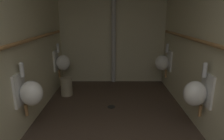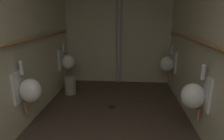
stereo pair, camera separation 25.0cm
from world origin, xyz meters
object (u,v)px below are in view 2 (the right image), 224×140
Objects in this scene: urinal_right_far at (168,63)px; waste_bin at (70,85)px; urinal_right_mid at (194,95)px; urinal_left_mid at (29,90)px; floor_drain at (112,107)px; standpipe_back_wall at (119,31)px; urinal_left_far at (67,61)px.

waste_bin is at bearing -171.04° from urinal_right_far.
urinal_left_mid is at bearing 179.64° from urinal_right_mid.
urinal_left_mid is 5.39× the size of floor_drain.
urinal_right_mid is at bearing -0.36° from urinal_left_mid.
standpipe_back_wall is 17.76× the size of floor_drain.
urinal_right_far is 0.30× the size of standpipe_back_wall.
urinal_left_far and urinal_right_far have the same top height.
urinal_right_far is at bearing 0.01° from urinal_left_far.
urinal_left_mid is 1.00× the size of urinal_right_mid.
urinal_left_far is 1.53m from floor_drain.
urinal_left_mid is 1.99× the size of waste_bin.
urinal_left_mid is at bearing -95.79° from waste_bin.
urinal_left_far and urinal_right_mid have the same top height.
urinal_left_far is at bearing 140.62° from floor_drain.
standpipe_back_wall reaches higher than urinal_left_far.
urinal_left_mid is 1.50m from floor_drain.
urinal_right_mid is 1.99× the size of waste_bin.
urinal_left_far is at bearing 90.00° from urinal_left_mid.
urinal_left_far is 1.00× the size of urinal_right_far.
urinal_left_mid is 1.00× the size of urinal_right_far.
urinal_left_mid is 0.30× the size of standpipe_back_wall.
urinal_right_mid is 2.54m from waste_bin.
urinal_right_mid is 1.74m from urinal_right_far.
urinal_right_mid is (2.21, -0.01, 0.00)m from urinal_left_mid.
floor_drain is at bearing 142.90° from urinal_right_mid.
urinal_right_far is 1.34m from standpipe_back_wall.
waste_bin is (-0.94, 0.56, 0.19)m from floor_drain.
urinal_left_mid and urinal_right_mid have the same top height.
standpipe_back_wall is (1.13, 0.48, 0.64)m from urinal_left_far.
urinal_left_far is 5.39× the size of floor_drain.
urinal_left_far is 0.30× the size of standpipe_back_wall.
floor_drain is (-1.13, 0.86, -0.63)m from urinal_right_mid.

